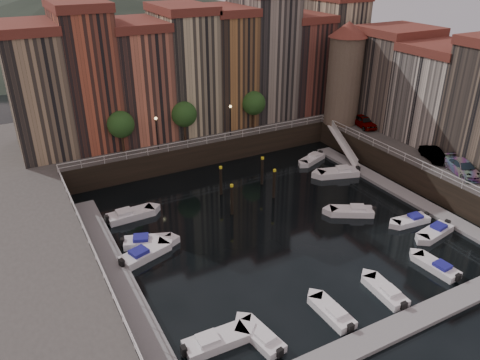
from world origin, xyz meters
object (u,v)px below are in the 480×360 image
boat_left_0 (214,342)px  car_c (463,168)px  gangway (343,144)px  car_a (364,122)px  corner_tower (345,72)px  boat_left_2 (144,254)px  mooring_pilings (248,184)px  boat_left_3 (146,242)px  car_b (433,155)px

boat_left_0 → car_c: (33.10, 6.78, 3.38)m
gangway → car_a: car_a is taller
corner_tower → gangway: 9.86m
boat_left_0 → boat_left_2: 12.57m
corner_tower → gangway: bearing=-122.8°
mooring_pilings → boat_left_3: 13.65m
boat_left_3 → mooring_pilings: bearing=36.5°
mooring_pilings → boat_left_0: bearing=-125.0°
mooring_pilings → gangway: bearing=13.1°
gangway → car_c: (3.66, -15.32, 1.84)m
car_a → boat_left_0: bearing=-133.5°
gangway → car_b: bearing=-70.5°
car_b → car_a: bearing=105.3°
boat_left_0 → mooring_pilings: bearing=56.1°
mooring_pilings → car_a: (21.20, 5.24, 2.15)m
boat_left_2 → boat_left_3: boat_left_2 is taller
boat_left_0 → boat_left_2: size_ratio=0.97×
boat_left_0 → car_a: 41.41m
boat_left_3 → car_a: size_ratio=1.02×
corner_tower → boat_left_0: corner_tower is taller
mooring_pilings → boat_left_3: mooring_pilings is taller
gangway → car_b: 11.90m
boat_left_3 → car_b: 33.98m
gangway → car_c: car_c is taller
boat_left_3 → car_b: (33.65, -3.37, 3.33)m
corner_tower → boat_left_2: size_ratio=2.72×
corner_tower → car_b: bearing=-86.2°
boat_left_3 → car_c: bearing=7.3°
car_a → gangway: bearing=-151.4°
gangway → boat_left_2: 32.04m
mooring_pilings → boat_left_0: 22.27m
mooring_pilings → boat_left_3: (-13.03, -3.83, -1.29)m
boat_left_0 → car_c: 33.96m
boat_left_0 → boat_left_3: bearing=92.2°
boat_left_3 → car_c: 34.40m
boat_left_0 → car_a: (33.96, 23.45, 3.42)m
boat_left_2 → car_a: size_ratio=1.08×
mooring_pilings → car_b: car_b is taller
corner_tower → boat_left_2: 37.58m
boat_left_0 → car_b: bearing=19.4°
corner_tower → car_a: size_ratio=2.95×
boat_left_2 → boat_left_0: bearing=-103.1°
mooring_pilings → car_a: size_ratio=1.44×
corner_tower → car_b: size_ratio=3.28×
mooring_pilings → boat_left_0: size_ratio=1.37×
car_b → boat_left_0: bearing=-143.7°
gangway → corner_tower: bearing=57.2°
corner_tower → boat_left_0: (-32.34, -26.59, -9.82)m
boat_left_2 → car_a: (35.06, 10.92, 3.41)m
boat_left_3 → car_a: bearing=35.0°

